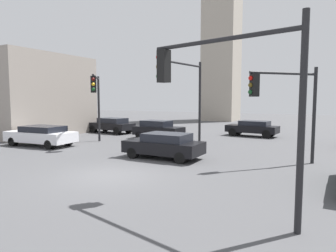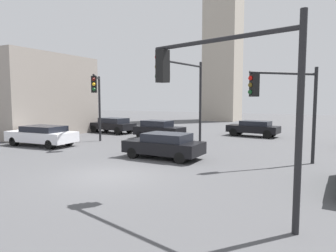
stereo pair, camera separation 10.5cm
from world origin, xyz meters
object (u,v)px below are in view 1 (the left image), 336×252
(car_0, at_px, (158,129))
(traffic_light_1, at_px, (221,81))
(traffic_light_0, at_px, (185,85))
(car_3, at_px, (164,145))
(car_1, at_px, (41,135))
(traffic_light_3, at_px, (284,96))
(car_5, at_px, (111,125))
(car_4, at_px, (253,128))
(traffic_light_2, at_px, (96,94))

(car_0, bearing_deg, traffic_light_1, -50.17)
(traffic_light_0, xyz_separation_m, car_3, (0.33, -3.17, -3.22))
(traffic_light_1, distance_m, car_1, 15.45)
(traffic_light_3, distance_m, car_1, 15.12)
(car_0, bearing_deg, car_1, -123.70)
(traffic_light_1, bearing_deg, car_5, -29.71)
(traffic_light_3, bearing_deg, car_3, -36.53)
(car_1, height_order, car_3, car_1)
(car_4, xyz_separation_m, car_5, (-11.89, -3.59, 0.04))
(traffic_light_3, height_order, car_1, traffic_light_3)
(car_3, xyz_separation_m, car_4, (1.96, 11.57, 0.00))
(traffic_light_2, height_order, car_1, traffic_light_2)
(traffic_light_2, bearing_deg, car_3, 36.51)
(car_3, relative_size, car_5, 0.90)
(traffic_light_2, distance_m, car_0, 5.74)
(traffic_light_3, bearing_deg, car_4, -117.40)
(traffic_light_1, height_order, car_5, traffic_light_1)
(traffic_light_0, bearing_deg, traffic_light_1, 38.08)
(traffic_light_0, bearing_deg, car_5, -109.05)
(traffic_light_1, xyz_separation_m, car_5, (-14.86, 13.74, -2.83))
(traffic_light_1, height_order, car_4, traffic_light_1)
(car_3, bearing_deg, car_0, -57.07)
(car_5, bearing_deg, traffic_light_1, 143.41)
(traffic_light_0, relative_size, car_4, 1.29)
(traffic_light_3, bearing_deg, car_1, -42.13)
(traffic_light_1, bearing_deg, car_0, -40.37)
(car_1, bearing_deg, car_0, -131.22)
(traffic_light_0, distance_m, car_1, 10.01)
(car_4, bearing_deg, traffic_light_1, 105.36)
(traffic_light_3, bearing_deg, car_5, -70.84)
(car_1, xyz_separation_m, car_4, (11.15, 11.76, -0.01))
(car_4, bearing_deg, car_5, 22.41)
(traffic_light_2, xyz_separation_m, car_3, (6.19, -1.85, -2.73))
(traffic_light_1, bearing_deg, car_1, -8.46)
(traffic_light_1, relative_size, car_0, 1.26)
(car_4, bearing_deg, traffic_light_3, 115.01)
(traffic_light_0, relative_size, car_3, 1.35)
(traffic_light_2, bearing_deg, traffic_light_3, 49.18)
(traffic_light_0, height_order, car_1, traffic_light_0)
(traffic_light_2, distance_m, car_4, 12.97)
(car_1, xyz_separation_m, car_5, (-0.73, 8.17, 0.03))
(traffic_light_0, xyz_separation_m, car_4, (2.28, 8.40, -3.22))
(car_4, bearing_deg, traffic_light_2, 55.65)
(car_0, bearing_deg, car_3, -54.10)
(car_4, relative_size, car_5, 0.93)
(car_1, relative_size, car_4, 1.13)
(traffic_light_0, relative_size, car_0, 1.38)
(traffic_light_1, xyz_separation_m, traffic_light_3, (0.74, 6.78, -0.34))
(car_0, height_order, car_1, car_0)
(traffic_light_2, bearing_deg, car_4, 103.18)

